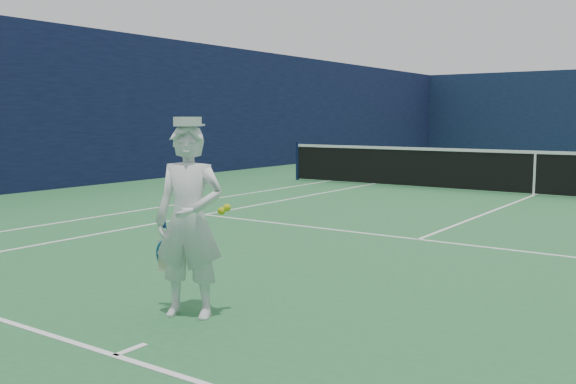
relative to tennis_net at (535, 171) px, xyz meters
The scene contains 5 objects.
ground 0.55m from the tennis_net, ahead, with size 80.00×80.00×0.00m, color #286A38.
court_markings 0.55m from the tennis_net, ahead, with size 11.03×23.83×0.01m.
windscreen_fence 1.45m from the tennis_net, ahead, with size 20.12×36.12×4.00m.
tennis_net is the anchor object (origin of this frame).
tennis_player 10.86m from the tennis_net, 91.15° to the right, with size 0.85×0.60×1.74m.
Camera 1 is at (3.61, -14.86, 1.73)m, focal length 40.00 mm.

